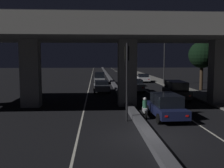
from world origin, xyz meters
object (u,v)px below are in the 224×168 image
Objects in this scene: traffic_light_left_of_median at (127,68)px; car_black_fourth at (128,80)px; street_lamp at (162,56)px; motorcycle_white_filtering_near at (145,109)px; car_dark_blue_lead at (166,106)px; car_black_second at (176,90)px; car_silver_third at (135,85)px; car_silver_second_oncoming at (100,78)px; car_white_fifth at (143,78)px; car_silver_lead_oncoming at (101,86)px.

traffic_light_left_of_median reaches higher than car_black_fourth.
street_lamp is 6.82m from car_black_fourth.
motorcycle_white_filtering_near is at bearing 36.17° from traffic_light_left_of_median.
motorcycle_white_filtering_near is at bearing 66.64° from car_dark_blue_lead.
car_black_second is 1.03× the size of car_silver_third.
car_black_second is at bearing 25.44° from car_silver_second_oncoming.
car_black_second reaches higher than car_white_fifth.
car_dark_blue_lead is (2.81, 0.49, -2.63)m from traffic_light_left_of_median.
car_silver_third is 1.15× the size of car_silver_second_oncoming.
car_black_fourth reaches higher than car_white_fifth.
street_lamp is (8.25, 23.32, 0.96)m from traffic_light_left_of_median.
car_white_fifth is (6.19, 27.93, -2.78)m from traffic_light_left_of_median.
car_silver_lead_oncoming is (-4.08, -6.46, -0.21)m from car_black_fourth.
street_lamp is 3.89× the size of motorcycle_white_filtering_near.
car_silver_third is at bearing 91.06° from car_silver_lead_oncoming.
car_black_fourth reaches higher than motorcycle_white_filtering_near.
car_black_second is 9.76m from car_silver_lead_oncoming.
car_black_fourth is at bearing 44.19° from car_silver_second_oncoming.
motorcycle_white_filtering_near is (-1.44, -14.19, -0.21)m from car_silver_third.
car_dark_blue_lead is 1.10× the size of car_silver_second_oncoming.
car_black_second is at bearing -166.53° from car_black_fourth.
motorcycle_white_filtering_near is at bearing 175.16° from car_black_fourth.
car_black_fourth is 7.64m from car_silver_lead_oncoming.
car_white_fifth is at bearing -7.17° from motorcycle_white_filtering_near.
car_silver_third is (-5.38, -8.09, -3.67)m from street_lamp.
street_lamp is 1.55× the size of car_black_second.
car_silver_second_oncoming is (-0.03, 11.01, 0.24)m from car_silver_lead_oncoming.
car_silver_second_oncoming is (-1.40, 26.06, -2.55)m from traffic_light_left_of_median.
car_white_fifth is 14.93m from car_silver_lead_oncoming.
traffic_light_left_of_median is 15.73m from car_silver_third.
car_silver_second_oncoming is (-7.46, 17.33, -0.02)m from car_black_second.
motorcycle_white_filtering_near is (2.79, -14.01, -0.13)m from car_silver_lead_oncoming.
car_silver_lead_oncoming is at bearing 2.29° from car_silver_second_oncoming.
car_white_fifth is 0.87× the size of car_silver_lead_oncoming.
car_white_fifth reaches higher than motorcycle_white_filtering_near.
car_black_second reaches higher than car_silver_second_oncoming.
car_black_second is 2.51× the size of motorcycle_white_filtering_near.
motorcycle_white_filtering_near is at bearing 150.99° from car_black_second.
street_lamp is 13.23m from car_silver_lead_oncoming.
car_black_second is at bearing -178.44° from car_white_fifth.
car_silver_third is at bearing -1.84° from car_dark_blue_lead.
car_silver_third is 2.45× the size of motorcycle_white_filtering_near.
car_silver_lead_oncoming is (-1.37, 15.05, -2.79)m from traffic_light_left_of_median.
traffic_light_left_of_median is at bearing 98.21° from car_dark_blue_lead.
motorcycle_white_filtering_near is (1.42, 1.04, -2.92)m from traffic_light_left_of_median.
traffic_light_left_of_median is at bearing -109.48° from street_lamp.
motorcycle_white_filtering_near is at bearing 9.86° from car_silver_lead_oncoming.
car_black_second is at bearing 55.21° from traffic_light_left_of_median.
street_lamp reaches higher than car_silver_lead_oncoming.
car_dark_blue_lead is 2.35× the size of motorcycle_white_filtering_near.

